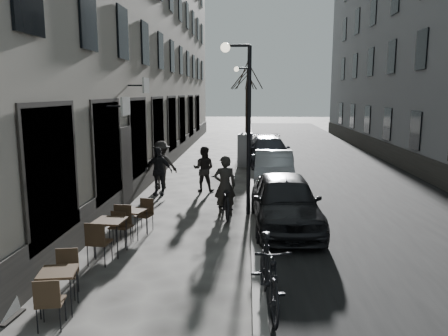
# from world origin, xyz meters

# --- Properties ---
(ground) EXTENTS (120.00, 120.00, 0.00)m
(ground) POSITION_xyz_m (0.00, 0.00, 0.00)
(ground) COLOR #343230
(ground) RESTS_ON ground
(road) EXTENTS (7.30, 60.00, 0.00)m
(road) POSITION_xyz_m (3.85, 16.00, 0.00)
(road) COLOR black
(road) RESTS_ON ground
(kerb) EXTENTS (0.25, 60.00, 0.12)m
(kerb) POSITION_xyz_m (0.20, 16.00, 0.06)
(kerb) COLOR slate
(kerb) RESTS_ON ground
(building_left) EXTENTS (4.00, 35.00, 16.00)m
(building_left) POSITION_xyz_m (-6.00, 16.50, 8.00)
(building_left) COLOR #AFA292
(building_left) RESTS_ON ground
(building_right) EXTENTS (4.00, 35.00, 16.00)m
(building_right) POSITION_xyz_m (9.50, 16.50, 8.00)
(building_right) COLOR gray
(building_right) RESTS_ON ground
(streetlamp_near) EXTENTS (0.90, 0.28, 5.09)m
(streetlamp_near) POSITION_xyz_m (-0.17, 6.00, 3.16)
(streetlamp_near) COLOR black
(streetlamp_near) RESTS_ON ground
(streetlamp_far) EXTENTS (0.90, 0.28, 5.09)m
(streetlamp_far) POSITION_xyz_m (-0.17, 18.00, 3.16)
(streetlamp_far) COLOR black
(streetlamp_far) RESTS_ON ground
(tree_near) EXTENTS (2.40, 2.40, 5.70)m
(tree_near) POSITION_xyz_m (-0.10, 21.00, 4.66)
(tree_near) COLOR black
(tree_near) RESTS_ON ground
(tree_far) EXTENTS (2.40, 2.40, 5.70)m
(tree_far) POSITION_xyz_m (-0.10, 27.00, 4.66)
(tree_far) COLOR black
(tree_far) RESTS_ON ground
(bistro_set_a) EXTENTS (0.69, 1.50, 0.86)m
(bistro_set_a) POSITION_xyz_m (-3.20, -0.19, 0.44)
(bistro_set_a) COLOR #312216
(bistro_set_a) RESTS_ON ground
(bistro_set_b) EXTENTS (0.72, 1.66, 0.96)m
(bistro_set_b) POSITION_xyz_m (-3.16, 2.49, 0.49)
(bistro_set_b) COLOR #312216
(bistro_set_b) RESTS_ON ground
(bistro_set_c) EXTENTS (0.78, 1.50, 0.85)m
(bistro_set_c) POSITION_xyz_m (-2.93, 3.69, 0.44)
(bistro_set_c) COLOR #312216
(bistro_set_c) RESTS_ON ground
(sign_board) EXTENTS (0.38, 0.59, 0.98)m
(sign_board) POSITION_xyz_m (-4.01, -0.48, 0.40)
(sign_board) COLOR black
(sign_board) RESTS_ON ground
(utility_cabinet) EXTENTS (0.77, 1.17, 1.63)m
(utility_cabinet) POSITION_xyz_m (-0.16, 14.96, 0.82)
(utility_cabinet) COLOR slate
(utility_cabinet) RESTS_ON ground
(bicycle) EXTENTS (1.03, 2.21, 1.12)m
(bicycle) POSITION_xyz_m (-0.71, 5.84, 0.56)
(bicycle) COLOR black
(bicycle) RESTS_ON ground
(cyclist_rider) EXTENTS (0.72, 0.53, 1.83)m
(cyclist_rider) POSITION_xyz_m (-0.71, 5.84, 0.91)
(cyclist_rider) COLOR #272421
(cyclist_rider) RESTS_ON ground
(pedestrian_near) EXTENTS (0.89, 0.74, 1.69)m
(pedestrian_near) POSITION_xyz_m (-1.67, 9.10, 0.85)
(pedestrian_near) COLOR black
(pedestrian_near) RESTS_ON ground
(pedestrian_mid) EXTENTS (1.29, 0.90, 1.83)m
(pedestrian_mid) POSITION_xyz_m (-3.36, 9.52, 0.91)
(pedestrian_mid) COLOR #292624
(pedestrian_mid) RESTS_ON ground
(pedestrian_far) EXTENTS (1.05, 0.51, 1.74)m
(pedestrian_far) POSITION_xyz_m (-3.24, 8.37, 0.87)
(pedestrian_far) COLOR black
(pedestrian_far) RESTS_ON ground
(car_near) EXTENTS (1.91, 4.45, 1.50)m
(car_near) POSITION_xyz_m (1.00, 4.68, 0.75)
(car_near) COLOR black
(car_near) RESTS_ON ground
(car_mid) EXTENTS (1.63, 4.27, 1.39)m
(car_mid) POSITION_xyz_m (1.00, 9.98, 0.70)
(car_mid) COLOR #96999F
(car_mid) RESTS_ON ground
(car_far) EXTENTS (2.31, 5.09, 1.44)m
(car_far) POSITION_xyz_m (1.02, 15.08, 0.72)
(car_far) COLOR #33343D
(car_far) RESTS_ON ground
(moped) EXTENTS (0.78, 2.12, 1.25)m
(moped) POSITION_xyz_m (0.35, 0.10, 0.62)
(moped) COLOR black
(moped) RESTS_ON ground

